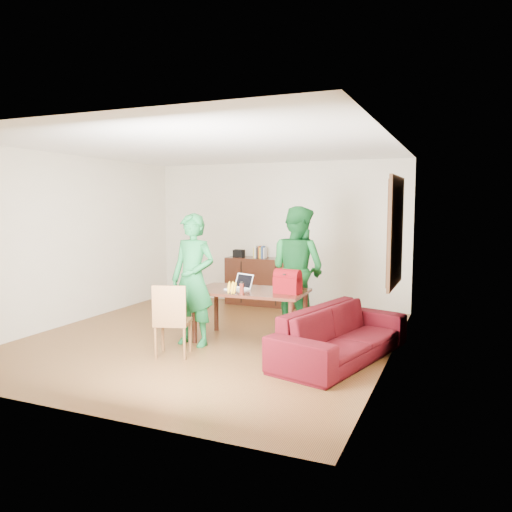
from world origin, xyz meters
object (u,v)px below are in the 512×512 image
at_px(bottle, 242,288).
at_px(red_bag, 288,284).
at_px(laptop, 237,287).
at_px(sofa, 341,334).
at_px(chair, 173,335).
at_px(person_near, 193,280).
at_px(person_far, 298,270).
at_px(table, 250,296).

bearing_deg(bottle, red_bag, 33.80).
bearing_deg(laptop, sofa, 11.56).
relative_size(chair, bottle, 5.34).
xyz_separation_m(person_near, person_far, (1.09, 1.21, 0.05)).
bearing_deg(person_near, table, 39.71).
bearing_deg(laptop, table, 45.13).
height_order(table, person_near, person_near).
relative_size(person_far, bottle, 10.87).
bearing_deg(red_bag, table, -177.13).
distance_m(person_far, red_bag, 0.79).
height_order(chair, red_bag, red_bag).
xyz_separation_m(table, person_far, (0.44, 0.75, 0.31)).
height_order(chair, person_near, person_near).
xyz_separation_m(laptop, bottle, (0.21, -0.30, 0.04)).
bearing_deg(bottle, table, 95.94).
bearing_deg(table, chair, -124.54).
height_order(table, sofa, table).
bearing_deg(bottle, person_near, -173.58).
bearing_deg(person_far, person_near, 70.87).
bearing_deg(person_near, person_far, 52.16).
relative_size(table, laptop, 4.35).
distance_m(bottle, sofa, 1.42).
bearing_deg(table, person_far, 56.99).
bearing_deg(table, laptop, -157.09).
distance_m(laptop, red_bag, 0.73).
bearing_deg(laptop, red_bag, 23.44).
distance_m(person_near, sofa, 2.10).
distance_m(person_near, bottle, 0.70).
xyz_separation_m(red_bag, sofa, (0.80, -0.27, -0.54)).
bearing_deg(table, bottle, -86.27).
bearing_deg(chair, laptop, 44.99).
xyz_separation_m(person_near, red_bag, (1.21, 0.43, -0.04)).
distance_m(laptop, sofa, 1.61).
bearing_deg(sofa, table, 92.45).
bearing_deg(chair, person_far, 40.10).
bearing_deg(person_near, chair, -84.42).
bearing_deg(person_near, red_bag, 23.74).
relative_size(person_near, sofa, 0.83).
relative_size(chair, sofa, 0.43).
bearing_deg(red_bag, laptop, -170.07).
distance_m(chair, bottle, 1.07).
distance_m(person_near, laptop, 0.63).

